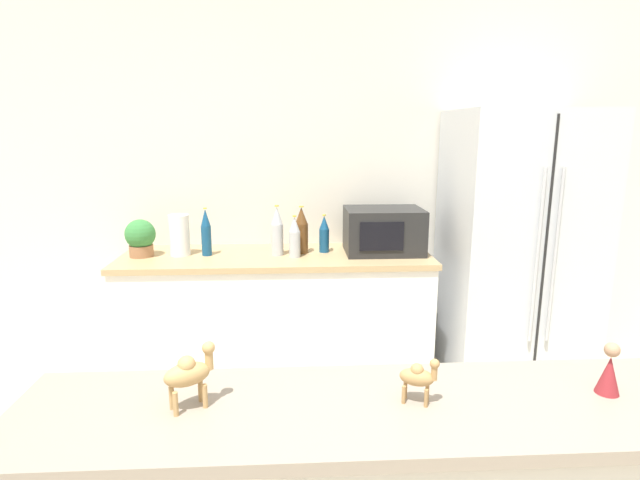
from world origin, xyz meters
TOP-DOWN VIEW (x-y plane):
  - wall_back at (0.00, 2.73)m, footprint 8.00×0.06m
  - back_counter at (-0.42, 2.40)m, footprint 1.92×0.63m
  - refrigerator at (1.08, 2.33)m, footprint 0.83×0.74m
  - potted_plant at (-1.25, 2.39)m, footprint 0.18×0.18m
  - paper_towel_roll at (-1.01, 2.41)m, footprint 0.12×0.12m
  - microwave at (0.25, 2.42)m, footprint 0.48×0.37m
  - back_bottle_0 at (-0.26, 2.43)m, footprint 0.08×0.08m
  - back_bottle_1 at (-0.85, 2.40)m, footprint 0.06×0.06m
  - back_bottle_2 at (-0.41, 2.38)m, footprint 0.08×0.08m
  - back_bottle_3 at (-0.12, 2.44)m, footprint 0.06×0.06m
  - back_bottle_4 at (-0.31, 2.32)m, footprint 0.07×0.07m
  - camel_figurine at (-0.58, 0.54)m, footprint 0.13×0.11m
  - camel_figurine_second at (0.00, 0.53)m, footprint 0.10×0.07m
  - wise_man_figurine_crimson at (0.53, 0.55)m, footprint 0.06×0.06m

SIDE VIEW (x-z plane):
  - back_counter at x=-0.42m, z-range 0.00..0.91m
  - refrigerator at x=1.08m, z-range 0.00..1.79m
  - back_bottle_3 at x=-0.12m, z-range 0.90..1.14m
  - potted_plant at x=-1.25m, z-range 0.91..1.14m
  - wise_man_figurine_crimson at x=0.53m, z-range 0.96..1.10m
  - back_bottle_4 at x=-0.31m, z-range 0.90..1.16m
  - paper_towel_roll at x=-1.01m, z-range 0.91..1.16m
  - camel_figurine_second at x=0.00m, z-range 0.98..1.11m
  - microwave at x=0.25m, z-range 0.91..1.19m
  - back_bottle_1 at x=-0.85m, z-range 0.90..1.20m
  - back_bottle_0 at x=-0.26m, z-range 0.90..1.20m
  - back_bottle_2 at x=-0.41m, z-range 0.90..1.21m
  - camel_figurine at x=-0.58m, z-range 0.98..1.15m
  - wall_back at x=0.00m, z-range 0.00..2.55m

